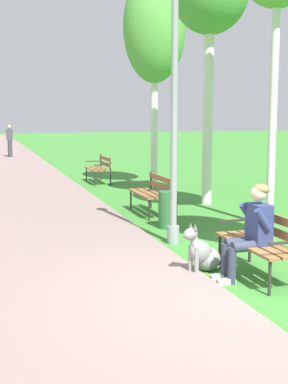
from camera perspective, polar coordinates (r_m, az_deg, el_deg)
name	(u,v)px	position (r m, az deg, el deg)	size (l,w,h in m)	color
ground_plane	(248,296)	(6.49, 11.13, -10.95)	(120.00, 120.00, 0.00)	#3D8433
paved_path	(2,155)	(29.48, -14.99, 3.89)	(3.45, 60.00, 0.04)	gray
park_bench_near	(263,239)	(7.14, 12.72, -4.94)	(0.55, 1.50, 0.85)	olive
park_bench_mid	(153,190)	(11.42, 0.94, 0.17)	(0.55, 1.50, 0.85)	olive
park_bench_far	(100,167)	(16.77, -4.79, 2.73)	(0.55, 1.50, 0.85)	olive
person_seated_on_near_bench	(251,228)	(6.97, 11.46, -3.81)	(0.74, 0.49, 1.25)	#33384C
dog_grey	(203,253)	(7.28, 6.38, -6.58)	(0.80, 0.43, 0.71)	gray
lamp_post_near	(174,101)	(8.64, 3.27, 9.73)	(0.24, 0.24, 4.53)	gray
birch_tree_fourth	(154,29)	(15.84, 1.13, 17.15)	(1.80, 1.76, 6.18)	silver
litter_bin	(168,210)	(10.01, 2.58, -1.92)	(0.36, 0.36, 0.70)	#2D6638
pedestrian_distant	(10,141)	(27.48, -14.23, 5.34)	(0.32, 0.22, 1.65)	#383842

